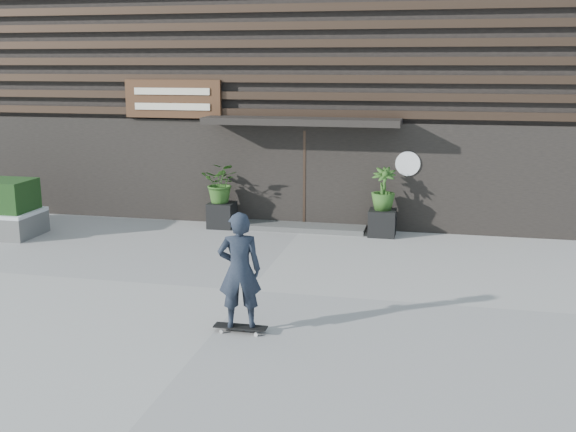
# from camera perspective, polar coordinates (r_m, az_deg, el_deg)

# --- Properties ---
(ground) EXTENTS (80.00, 80.00, 0.00)m
(ground) POSITION_cam_1_polar(r_m,az_deg,el_deg) (11.91, -3.23, -6.20)
(ground) COLOR #A29F99
(ground) RESTS_ON ground
(entrance_step) EXTENTS (3.00, 0.80, 0.12)m
(entrance_step) POSITION_cam_1_polar(r_m,az_deg,el_deg) (16.20, 1.15, -0.91)
(entrance_step) COLOR #474745
(entrance_step) RESTS_ON ground
(planter_pot_left) EXTENTS (0.60, 0.60, 0.60)m
(planter_pot_left) POSITION_cam_1_polar(r_m,az_deg,el_deg) (16.42, -5.50, 0.09)
(planter_pot_left) COLOR black
(planter_pot_left) RESTS_ON ground
(bamboo_left) EXTENTS (0.86, 0.75, 0.96)m
(bamboo_left) POSITION_cam_1_polar(r_m,az_deg,el_deg) (16.27, -5.56, 2.77)
(bamboo_left) COLOR #2D591E
(bamboo_left) RESTS_ON planter_pot_left
(planter_pot_right) EXTENTS (0.60, 0.60, 0.60)m
(planter_pot_right) POSITION_cam_1_polar(r_m,az_deg,el_deg) (15.69, 7.83, -0.56)
(planter_pot_right) COLOR black
(planter_pot_right) RESTS_ON ground
(bamboo_right) EXTENTS (0.54, 0.54, 0.96)m
(bamboo_right) POSITION_cam_1_polar(r_m,az_deg,el_deg) (15.54, 7.91, 2.25)
(bamboo_right) COLOR #2D591E
(bamboo_right) RESTS_ON planter_pot_right
(building) EXTENTS (18.00, 11.00, 8.00)m
(building) POSITION_cam_1_polar(r_m,az_deg,el_deg) (21.04, 4.14, 12.94)
(building) COLOR black
(building) RESTS_ON ground
(skateboarder) EXTENTS (0.78, 0.55, 1.79)m
(skateboarder) POSITION_cam_1_polar(r_m,az_deg,el_deg) (9.83, -4.04, -4.53)
(skateboarder) COLOR black
(skateboarder) RESTS_ON ground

